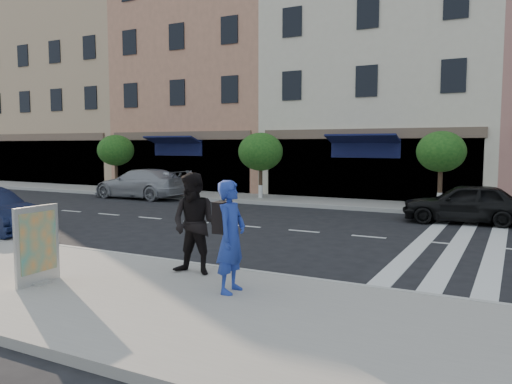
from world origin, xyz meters
name	(u,v)px	position (x,y,z in m)	size (l,w,h in m)	color
ground	(239,257)	(0.00, 0.00, 0.00)	(120.00, 120.00, 0.00)	black
sidewalk_near	(129,297)	(0.00, -3.75, 0.07)	(60.00, 4.50, 0.15)	gray
sidewalk_far	(366,205)	(0.00, 11.00, 0.07)	(60.00, 3.00, 0.15)	gray
building_west_far	(93,99)	(-22.00, 17.00, 6.00)	(12.00, 9.00, 12.00)	tan
building_west_mid	(221,75)	(-11.00, 17.00, 7.00)	(10.00, 9.00, 14.00)	tan
building_centre	(390,91)	(-0.50, 17.00, 5.50)	(11.00, 9.00, 11.00)	beige
street_tree_wa	(116,151)	(-14.00, 10.80, 2.33)	(2.00, 2.00, 3.05)	#473323
street_tree_wb	(261,152)	(-5.00, 10.80, 2.31)	(2.10, 2.10, 3.06)	#473323
street_tree_c	(441,152)	(3.00, 10.80, 2.36)	(1.90, 1.90, 3.04)	#473323
photographer	(231,237)	(1.51, -2.92, 1.10)	(0.69, 0.45, 1.89)	#203897
walker	(195,224)	(0.29, -2.22, 1.13)	(0.95, 0.74, 1.95)	black
poster_board	(37,246)	(-1.80, -4.09, 0.83)	(0.33, 0.92, 1.40)	beige
car_far_left	(141,184)	(-10.81, 9.10, 0.73)	(2.05, 5.04, 1.46)	#96969B
car_far_mid	(465,203)	(4.18, 7.98, 0.68)	(1.61, 4.01, 1.37)	black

